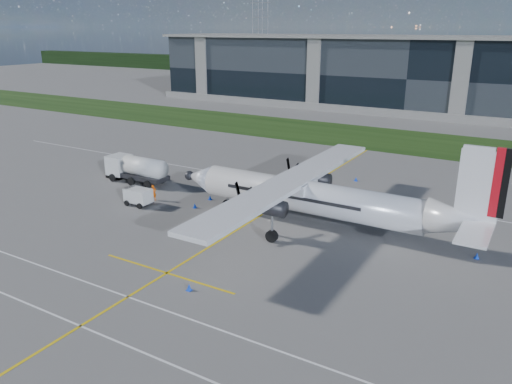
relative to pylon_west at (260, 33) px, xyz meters
name	(u,v)px	position (x,y,z in m)	size (l,w,h in m)	color
ground	(350,147)	(80.00, -110.00, -15.00)	(400.00, 400.00, 0.00)	slate
grass_strip	(367,137)	(80.00, -102.00, -14.98)	(400.00, 18.00, 0.04)	black
terminal_building	(419,75)	(80.00, -70.00, -7.50)	(120.00, 20.00, 15.00)	black
tree_line	(464,75)	(80.00, -10.00, -12.00)	(400.00, 6.00, 6.00)	black
pylon_west	(260,33)	(0.00, 0.00, 0.00)	(9.00, 4.60, 30.00)	gray
yellow_taxiway_centerline	(272,209)	(83.00, -140.00, -14.99)	(0.20, 70.00, 0.01)	yellow
white_lane_line	(48,312)	(80.00, -164.00, -14.99)	(90.00, 0.15, 0.01)	white
turboprop_aircraft	(320,180)	(89.10, -142.42, -10.44)	(29.33, 30.41, 9.12)	white
fuel_tanker_truck	(133,169)	(64.64, -140.23, -13.44)	(8.30, 2.70, 3.11)	silver
baggage_tug	(138,197)	(70.80, -145.98, -14.13)	(2.89, 1.74, 1.74)	silver
ground_crew_person	(154,192)	(71.17, -144.09, -14.04)	(0.78, 0.56, 1.92)	#F25907
safety_cone_portwing	(189,287)	(86.00, -157.18, -14.75)	(0.36, 0.36, 0.50)	blue
safety_cone_nose_port	(195,206)	(76.24, -143.74, -14.75)	(0.36, 0.36, 0.50)	blue
safety_cone_stbdwing	(356,179)	(86.95, -126.64, -14.75)	(0.36, 0.36, 0.50)	blue
safety_cone_nose_stbd	(210,197)	(76.10, -140.93, -14.75)	(0.36, 0.36, 0.50)	blue
safety_cone_tail	(477,256)	(102.32, -141.69, -14.75)	(0.36, 0.36, 0.50)	blue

